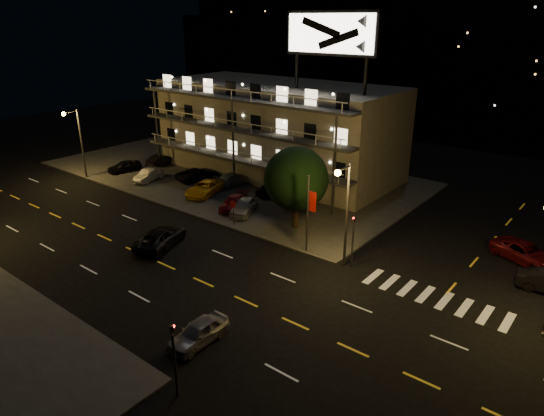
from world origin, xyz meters
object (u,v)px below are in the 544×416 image
Objects in this scene: lot_car_2 at (205,188)px; road_car_west at (161,237)px; tree at (296,181)px; lot_car_4 at (244,206)px; road_car_east at (198,332)px; lot_car_7 at (234,179)px.

lot_car_2 is 12.10m from road_car_west.
tree reaches higher than lot_car_4.
lot_car_4 reaches higher than road_car_east.
tree reaches higher than lot_car_2.
lot_car_2 is at bearing 134.07° from road_car_east.
road_car_west is (5.82, -10.61, -0.11)m from lot_car_2.
road_car_east is 13.55m from road_car_west.
lot_car_4 is 0.90× the size of lot_car_7.
lot_car_4 is at bearing -24.33° from lot_car_2.
lot_car_4 is at bearing 146.90° from lot_car_7.
lot_car_4 reaches higher than lot_car_7.
lot_car_7 is (0.22, 4.31, -0.03)m from lot_car_2.
lot_car_7 reaches higher than road_car_west.
tree reaches higher than lot_car_7.
lot_car_4 is 1.06× the size of road_car_east.
lot_car_2 is 24.74m from road_car_east.
lot_car_4 is 8.59m from lot_car_7.
road_car_east is (10.83, -16.13, -0.19)m from lot_car_4.
tree reaches higher than road_car_east.
road_car_east is at bearing -76.85° from lot_car_4.
lot_car_4 is at bearing -115.90° from road_car_west.
tree reaches higher than road_car_west.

